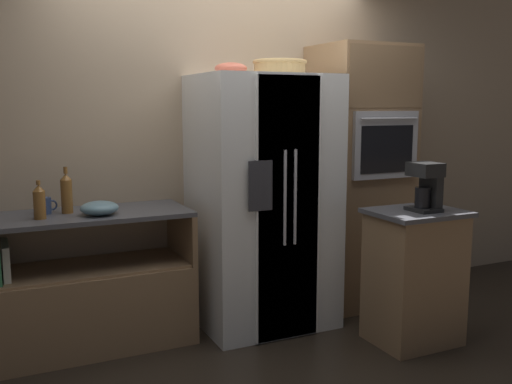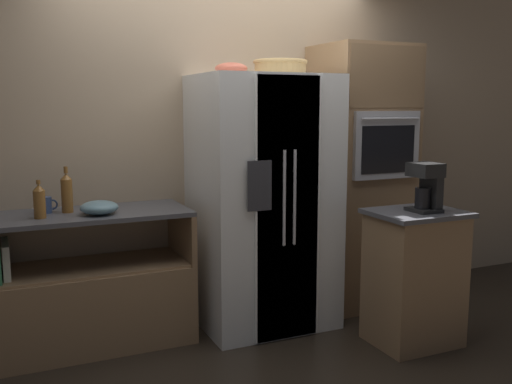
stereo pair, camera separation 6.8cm
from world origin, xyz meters
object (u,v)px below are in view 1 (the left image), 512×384
wicker_basket (280,67)px  coffee_maker (427,184)px  mug (45,206)px  mixing_bowl (99,208)px  wall_oven (359,176)px  refrigerator (263,202)px  fruit_bowl (231,69)px  bottle_short (67,193)px  bottle_tall (39,202)px

wicker_basket → coffee_maker: 1.30m
wicker_basket → mug: bearing=174.4°
wicker_basket → mug: (-1.60, 0.16, -0.90)m
mixing_bowl → coffee_maker: (1.94, -0.80, 0.14)m
mug → mixing_bowl: bearing=-31.6°
wall_oven → mug: (-2.34, 0.10, -0.08)m
refrigerator → coffee_maker: bearing=-45.3°
wicker_basket → fruit_bowl: bearing=169.0°
refrigerator → mixing_bowl: size_ratio=7.47×
wicker_basket → mixing_bowl: (-1.29, -0.03, -0.91)m
wicker_basket → bottle_short: bearing=175.4°
wicker_basket → fruit_bowl: 0.35m
bottle_tall → mug: 0.18m
fruit_bowl → coffee_maker: size_ratio=0.72×
refrigerator → coffee_maker: (0.79, -0.80, 0.18)m
wall_oven → bottle_tall: 2.39m
refrigerator → coffee_maker: refrigerator is taller
mug → mixing_bowl: size_ratio=0.50×
bottle_short → coffee_maker: 2.32m
bottle_tall → mixing_bowl: bottle_tall is taller
mug → coffee_maker: coffee_maker is taller
mug → coffee_maker: bearing=-23.7°
refrigerator → mixing_bowl: refrigerator is taller
bottle_short → fruit_bowl: bearing=-2.6°
wall_oven → wicker_basket: wall_oven is taller
coffee_maker → bottle_short: bearing=155.9°
wall_oven → fruit_bowl: 1.36m
bottle_short → mug: 0.16m
refrigerator → coffee_maker: size_ratio=5.65×
bottle_short → wall_oven: bearing=-1.7°
bottle_short → mixing_bowl: bearing=-40.2°
mug → wicker_basket: bearing=-5.6°
mug → mixing_bowl: mug is taller
wicker_basket → bottle_tall: wicker_basket is taller
mug → bottle_tall: bearing=-105.3°
fruit_bowl → bottle_short: (-1.12, 0.05, -0.81)m
refrigerator → bottle_tall: refrigerator is taller
mixing_bowl → bottle_tall: bearing=176.7°
mixing_bowl → wall_oven: bearing=2.3°
wicker_basket → mixing_bowl: wicker_basket is taller
wicker_basket → bottle_tall: 1.85m
wicker_basket → bottle_tall: (-1.65, -0.01, -0.85)m
wall_oven → refrigerator: bearing=-174.7°
refrigerator → mixing_bowl: (-1.15, -0.00, 0.04)m
refrigerator → wall_oven: wall_oven is taller
wall_oven → fruit_bowl: bearing=179.2°
mixing_bowl → coffee_maker: coffee_maker is taller
mug → coffee_maker: 2.45m
fruit_bowl → mug: bearing=175.9°
refrigerator → wall_oven: size_ratio=0.88×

